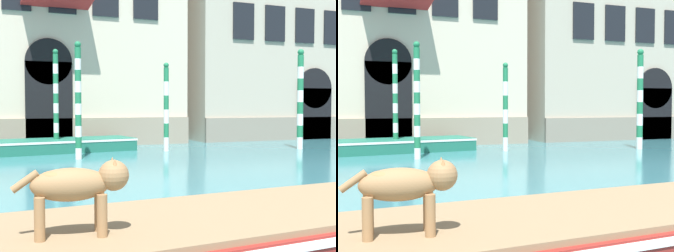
% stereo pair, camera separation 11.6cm
% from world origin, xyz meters
% --- Properties ---
extents(boat_foreground, '(7.36, 2.42, 0.70)m').
position_xyz_m(boat_foreground, '(-3.24, 4.35, 0.37)').
color(boat_foreground, maroon).
rests_on(boat_foreground, ground_plane).
extents(dog_on_deck, '(0.96, 0.35, 0.64)m').
position_xyz_m(dog_on_deck, '(-4.28, 4.05, 1.12)').
color(dog_on_deck, '#997047').
rests_on(dog_on_deck, boat_foreground).
extents(boat_moored_near_palazzo, '(5.98, 2.64, 0.49)m').
position_xyz_m(boat_moored_near_palazzo, '(-2.42, 18.09, 0.26)').
color(boat_moored_near_palazzo, '#1E6651').
rests_on(boat_moored_near_palazzo, ground_plane).
extents(mooring_pole_0, '(0.26, 0.26, 4.02)m').
position_xyz_m(mooring_pole_0, '(6.88, 15.76, 2.03)').
color(mooring_pole_0, white).
rests_on(mooring_pole_0, ground_plane).
extents(mooring_pole_1, '(0.20, 0.20, 3.39)m').
position_xyz_m(mooring_pole_1, '(1.52, 16.88, 1.71)').
color(mooring_pole_1, white).
rests_on(mooring_pole_1, ground_plane).
extents(mooring_pole_4, '(0.20, 0.20, 3.86)m').
position_xyz_m(mooring_pole_4, '(-2.47, 18.01, 1.95)').
color(mooring_pole_4, white).
rests_on(mooring_pole_4, ground_plane).
extents(mooring_pole_5, '(0.22, 0.22, 3.85)m').
position_xyz_m(mooring_pole_5, '(-2.12, 15.46, 1.94)').
color(mooring_pole_5, white).
rests_on(mooring_pole_5, ground_plane).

